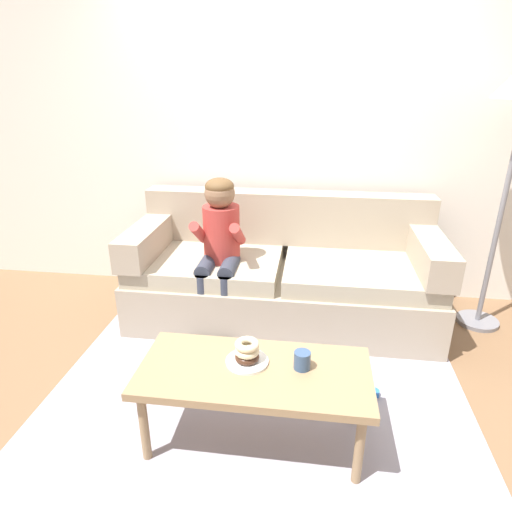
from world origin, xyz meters
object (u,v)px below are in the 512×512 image
Objects in this scene: donut at (247,357)px; couch at (283,276)px; person_child at (219,241)px; coffee_table at (254,377)px; toy_controller at (359,392)px; mug at (302,360)px.

couch is at bearing 86.32° from donut.
person_child is 1.12m from donut.
donut is (-0.08, -1.24, 0.13)m from couch.
coffee_table is 0.10m from donut.
couch reaches higher than toy_controller.
mug is at bearing -1.92° from donut.
person_child is 1.24m from mug.
person_child is at bearing 108.92° from donut.
person_child is 4.87× the size of toy_controller.
couch is at bearing 25.00° from person_child.
mug is (0.62, -1.05, -0.19)m from person_child.
coffee_table is at bearing -91.69° from couch.
coffee_table is 0.25m from mug.
coffee_table is at bearing -69.89° from person_child.
mug is at bearing 9.68° from coffee_table.
toy_controller is at bearing -59.31° from couch.
person_child is 12.24× the size of mug.
coffee_table reaches higher than toy_controller.
coffee_table is 12.40× the size of mug.
couch is 1.27m from mug.
coffee_table is 1.19m from person_child.
coffee_table is 0.78m from toy_controller.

